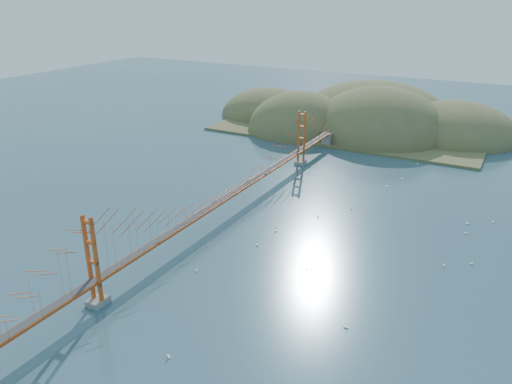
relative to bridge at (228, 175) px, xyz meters
The scene contains 19 objects.
ground 7.01m from the bridge, 90.00° to the right, with size 320.00×320.00×0.00m, color #325365.
bridge is the anchor object (origin of this frame).
far_headlands 68.73m from the bridge, 88.14° to the left, with size 84.00×58.00×25.00m.
sailboat_16 16.53m from the bridge, 22.78° to the left, with size 0.54×0.54×0.57m.
sailboat_2 35.11m from the bridge, 35.84° to the right, with size 0.56×0.47×0.66m.
sailboat_10 20.28m from the bridge, 71.67° to the right, with size 0.52×0.55×0.62m.
sailboat_0 12.24m from the bridge, 11.63° to the right, with size 0.60×0.62×0.70m.
sailboat_14 22.77m from the bridge, 29.04° to the right, with size 0.49×0.51×0.57m.
sailboat_8 38.80m from the bridge, 17.34° to the left, with size 0.63×0.63×0.70m.
sailboat_12 48.02m from the bridge, 61.62° to the left, with size 0.54×0.50×0.61m.
sailboat_6 36.85m from the bridge, 68.32° to the right, with size 0.67×0.67×0.73m.
sailboat_1 22.42m from the bridge, 34.27° to the left, with size 0.59×0.59×0.65m.
sailboat_7 33.24m from the bridge, 51.56° to the left, with size 0.61×0.61×0.66m.
sailboat_15 44.22m from the bridge, 24.20° to the left, with size 0.48×0.51×0.57m.
sailboat_4 39.13m from the bridge, ahead, with size 0.54×0.54×0.57m.
sailboat_5 35.86m from the bridge, ahead, with size 0.43×0.52×0.61m.
sailboat_3 38.55m from the bridge, 55.00° to the left, with size 0.60×0.49×0.71m.
sailboat_9 39.85m from the bridge, 22.71° to the left, with size 0.69×0.69×0.72m.
sailboat_extra_0 14.11m from the bridge, 38.59° to the right, with size 0.67×0.67×0.70m.
Camera 1 is at (41.34, -65.45, 35.26)m, focal length 35.00 mm.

